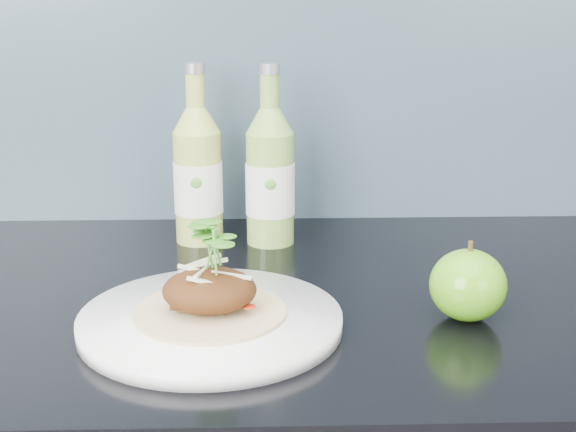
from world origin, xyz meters
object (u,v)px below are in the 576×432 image
at_px(green_apple, 468,285).
at_px(cider_bottle_left, 198,175).
at_px(dinner_plate, 210,321).
at_px(cider_bottle_right, 270,177).

xyz_separation_m(green_apple, cider_bottle_left, (-0.30, 0.27, 0.05)).
height_order(dinner_plate, cider_bottle_left, cider_bottle_left).
distance_m(dinner_plate, green_apple, 0.27).
xyz_separation_m(dinner_plate, green_apple, (0.26, 0.02, 0.03)).
height_order(cider_bottle_left, cider_bottle_right, same).
bearing_deg(green_apple, cider_bottle_right, 127.42).
relative_size(green_apple, cider_bottle_right, 0.44).
relative_size(dinner_plate, cider_bottle_left, 1.45).
xyz_separation_m(green_apple, cider_bottle_right, (-0.20, 0.26, 0.05)).
bearing_deg(cider_bottle_right, green_apple, -66.61).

